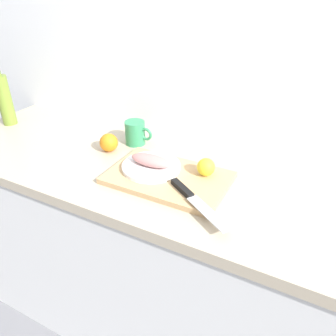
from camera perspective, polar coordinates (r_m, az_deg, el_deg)
The scene contains 11 objects.
ground_plane at distance 1.85m, azimuth 0.42°, elevation -25.59°, with size 12.00×12.00×0.00m, color slate.
back_wall at distance 1.35m, azimuth 7.29°, elevation 18.30°, with size 3.20×0.05×2.50m, color white.
kitchen_counter at distance 1.49m, azimuth 0.49°, elevation -15.97°, with size 2.00×0.60×0.90m.
cutting_board at distance 1.17m, azimuth 0.00°, elevation -1.68°, with size 0.42×0.27×0.02m, color tan.
white_plate at distance 1.20m, azimuth -2.89°, elevation 0.26°, with size 0.21×0.21×0.01m, color white.
fish_fillet at distance 1.19m, azimuth -2.92°, elevation 1.32°, with size 0.16×0.07×0.04m, color tan.
chef_knife at distance 1.04m, azimuth 3.99°, elevation -4.97°, with size 0.26×0.18×0.02m.
lemon_0 at distance 1.16m, azimuth 6.53°, elevation 0.17°, with size 0.06×0.06×0.06m, color yellow.
olive_oil_bottle at distance 1.75m, azimuth -26.24°, elevation 10.56°, with size 0.06×0.06×0.30m.
coffee_mug_0 at distance 1.41m, azimuth -5.58°, elevation 6.03°, with size 0.12×0.08×0.10m.
orange_1 at distance 1.37m, azimuth -10.12°, elevation 4.31°, with size 0.07×0.07×0.07m, color orange.
Camera 1 is at (0.46, -0.91, 1.54)m, focal length 35.55 mm.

